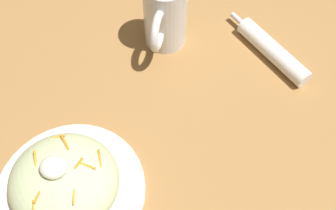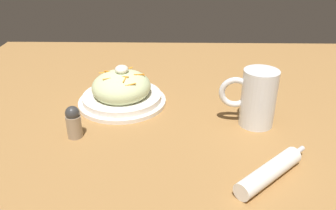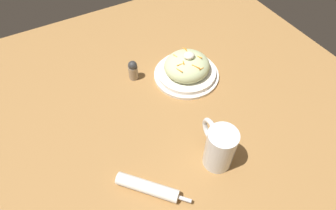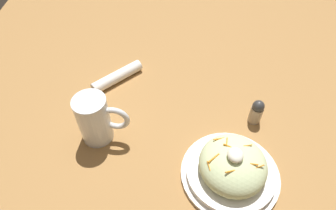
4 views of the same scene
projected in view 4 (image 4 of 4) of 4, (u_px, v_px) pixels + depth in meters
ground_plane at (169, 125)px, 0.81m from camera, size 1.43×1.43×0.00m
salad_plate at (232, 168)px, 0.68m from camera, size 0.24×0.24×0.11m
beer_mug at (96, 121)px, 0.74m from camera, size 0.08×0.14×0.14m
napkin_roll at (117, 77)px, 0.91m from camera, size 0.16×0.17×0.03m
salt_shaker at (257, 111)px, 0.79m from camera, size 0.03×0.03×0.08m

